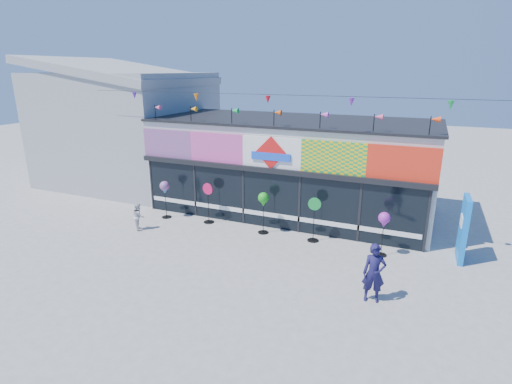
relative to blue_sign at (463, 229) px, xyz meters
The scene contains 11 objects.
ground 7.71m from the blue_sign, 154.88° to the right, with size 80.00×80.00×0.00m, color gray.
kite_shop 7.48m from the blue_sign, 158.65° to the left, with size 16.00×5.70×5.31m.
neighbour_building 17.45m from the blue_sign, 167.46° to the left, with size 8.18×7.20×6.87m.
blue_sign is the anchor object (origin of this frame).
spinner_0 11.49m from the blue_sign, behind, with size 0.41×0.41×1.63m.
spinner_1 9.50m from the blue_sign, behind, with size 0.48×0.44×1.71m.
spinner_2 6.98m from the blue_sign, behind, with size 0.42×0.42×1.66m.
spinner_3 4.98m from the blue_sign, behind, with size 0.48×0.43×1.70m.
spinner_4 2.57m from the blue_sign, 163.67° to the right, with size 0.40×0.40×1.58m.
adult_man 4.44m from the blue_sign, 122.23° to the right, with size 0.62×0.40×1.69m, color #17143F.
child 11.89m from the blue_sign, 169.89° to the right, with size 0.53×0.30×1.09m, color silver.
Camera 1 is at (5.43, -10.73, 6.16)m, focal length 28.00 mm.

